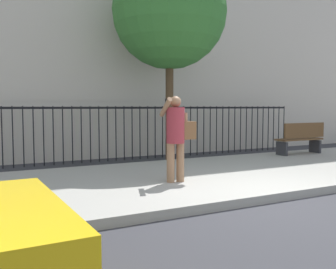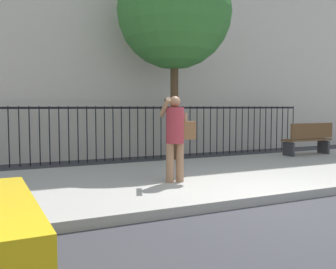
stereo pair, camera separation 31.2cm
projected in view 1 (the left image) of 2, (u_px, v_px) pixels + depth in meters
The scene contains 6 objects.
ground_plane at pixel (278, 202), 6.29m from camera, with size 60.00×60.00×0.00m, color #333338.
sidewalk at pixel (204, 176), 8.22m from camera, with size 28.00×4.40×0.15m, color #9E9B93.
iron_fence at pixel (136, 125), 11.41m from camera, with size 12.03×0.04×1.60m.
pedestrian_on_phone at pixel (177, 132), 7.19m from camera, with size 0.68×0.48×1.63m.
street_bench at pixel (301, 138), 11.47m from camera, with size 1.60×0.45×0.95m.
street_tree_near at pixel (170, 12), 10.41m from camera, with size 3.14×3.14×5.75m.
Camera 1 is at (-4.53, -4.60, 1.57)m, focal length 40.77 mm.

